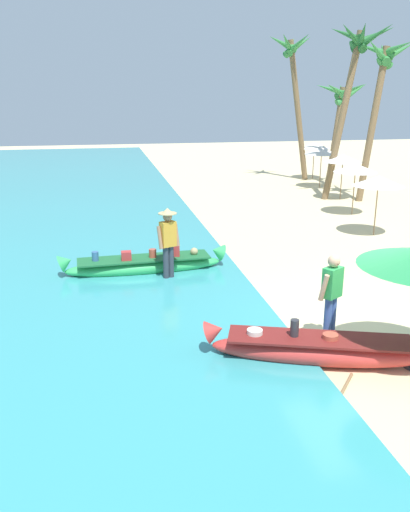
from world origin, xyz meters
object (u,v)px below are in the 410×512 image
object	(u,v)px
boat_red_foreground	(318,349)
palm_tree_leaning_seaward	(341,103)
palm_tree_mid_cluster	(293,66)
palm_tree_far_behind	(356,58)
person_vendor_hatted	(168,239)
boat_green_midground	(145,265)
paddle	(335,406)
person_tourist_customer	(332,294)
palm_tree_tall_inland	(382,76)

from	to	relation	value
boat_red_foreground	palm_tree_leaning_seaward	xyz separation A→B (m)	(8.08, 17.17, 3.67)
palm_tree_mid_cluster	palm_tree_far_behind	world-z (taller)	palm_tree_mid_cluster
person_vendor_hatted	palm_tree_leaning_seaward	size ratio (longest dim) A/B	0.37
boat_green_midground	palm_tree_far_behind	xyz separation A→B (m)	(9.48, 8.54, 5.48)
palm_tree_mid_cluster	palm_tree_far_behind	xyz separation A→B (m)	(0.78, -5.23, 0.08)
boat_green_midground	palm_tree_leaning_seaward	world-z (taller)	palm_tree_leaning_seaward
boat_red_foreground	person_vendor_hatted	size ratio (longest dim) A/B	2.12
boat_red_foreground	person_vendor_hatted	xyz separation A→B (m)	(-1.93, 4.63, 0.78)
palm_tree_far_behind	paddle	distance (m)	17.71
palm_tree_mid_cluster	paddle	xyz separation A→B (m)	(-6.51, -20.32, -5.62)
boat_red_foreground	person_tourist_customer	bearing A→B (deg)	55.06
person_tourist_customer	palm_tree_mid_cluster	bearing A→B (deg)	72.61
palm_tree_leaning_seaward	paddle	world-z (taller)	palm_tree_leaning_seaward
boat_green_midground	palm_tree_mid_cluster	bearing A→B (deg)	57.72
person_vendor_hatted	palm_tree_leaning_seaward	bearing A→B (deg)	51.39
palm_tree_leaning_seaward	palm_tree_tall_inland	bearing A→B (deg)	-93.45
palm_tree_tall_inland	person_tourist_customer	bearing A→B (deg)	-120.64
palm_tree_leaning_seaward	person_tourist_customer	bearing A→B (deg)	-114.74
person_tourist_customer	boat_green_midground	bearing A→B (deg)	123.42
person_vendor_hatted	boat_green_midground	bearing A→B (deg)	130.63
person_tourist_customer	palm_tree_leaning_seaward	xyz separation A→B (m)	(7.57, 16.43, 2.99)
paddle	person_vendor_hatted	bearing A→B (deg)	105.56
palm_tree_tall_inland	palm_tree_mid_cluster	distance (m)	6.15
person_tourist_customer	palm_tree_mid_cluster	xyz separation A→B (m)	(5.72, 18.27, 4.70)
palm_tree_leaning_seaward	palm_tree_far_behind	size ratio (longest dim) A/B	0.70
person_vendor_hatted	person_tourist_customer	size ratio (longest dim) A/B	1.08
boat_green_midground	paddle	bearing A→B (deg)	-71.59
palm_tree_tall_inland	palm_tree_far_behind	world-z (taller)	palm_tree_far_behind
person_tourist_customer	palm_tree_far_behind	xyz separation A→B (m)	(6.50, 13.04, 4.79)
boat_green_midground	person_vendor_hatted	world-z (taller)	person_vendor_hatted
boat_red_foreground	palm_tree_tall_inland	size ratio (longest dim) A/B	0.59
boat_green_midground	palm_tree_mid_cluster	world-z (taller)	palm_tree_mid_cluster
boat_red_foreground	palm_tree_leaning_seaward	world-z (taller)	palm_tree_leaning_seaward
person_vendor_hatted	paddle	distance (m)	6.25
person_vendor_hatted	palm_tree_leaning_seaward	world-z (taller)	palm_tree_leaning_seaward
palm_tree_tall_inland	palm_tree_far_behind	xyz separation A→B (m)	(-0.82, 0.67, 0.70)
person_vendor_hatted	palm_tree_mid_cluster	distance (m)	17.16
boat_green_midground	palm_tree_mid_cluster	distance (m)	17.15
palm_tree_mid_cluster	paddle	world-z (taller)	palm_tree_mid_cluster
person_vendor_hatted	palm_tree_tall_inland	bearing A→B (deg)	40.94
palm_tree_mid_cluster	palm_tree_leaning_seaward	bearing A→B (deg)	-44.81
paddle	palm_tree_leaning_seaward	bearing A→B (deg)	65.65
boat_green_midground	palm_tree_tall_inland	bearing A→B (deg)	37.35
paddle	boat_green_midground	bearing A→B (deg)	108.41
person_vendor_hatted	boat_red_foreground	bearing A→B (deg)	-67.33
palm_tree_mid_cluster	boat_red_foreground	bearing A→B (deg)	-108.16
palm_tree_leaning_seaward	paddle	distance (m)	20.66
boat_green_midground	person_tourist_customer	world-z (taller)	person_tourist_customer
boat_red_foreground	boat_green_midground	size ratio (longest dim) A/B	0.91
palm_tree_tall_inland	paddle	bearing A→B (deg)	-119.38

